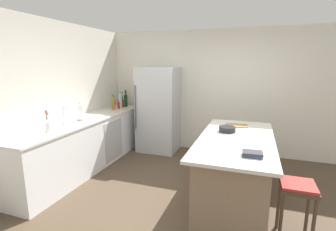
{
  "coord_description": "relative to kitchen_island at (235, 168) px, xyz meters",
  "views": [
    {
      "loc": [
        0.74,
        -3.09,
        1.89
      ],
      "look_at": [
        -0.67,
        0.95,
        1.0
      ],
      "focal_mm": 26.51,
      "sensor_mm": 36.0,
      "label": 1
    }
  ],
  "objects": [
    {
      "name": "flower_vase",
      "position": [
        -2.6,
        -0.68,
        0.57
      ],
      "size": [
        0.08,
        0.08,
        0.32
      ],
      "color": "silver",
      "rests_on": "counter_run_left"
    },
    {
      "name": "gin_bottle",
      "position": [
        -2.72,
        1.71,
        0.59
      ],
      "size": [
        0.07,
        0.07,
        0.33
      ],
      "color": "#8CB79E",
      "rests_on": "counter_run_left"
    },
    {
      "name": "wall_left",
      "position": [
        -3.01,
        -0.29,
        0.84
      ],
      "size": [
        0.1,
        6.0,
        2.6
      ],
      "primitive_type": "cube",
      "color": "silver",
      "rests_on": "ground_plane"
    },
    {
      "name": "hot_sauce_bottle",
      "position": [
        -2.6,
        1.33,
        0.55
      ],
      "size": [
        0.04,
        0.04,
        0.2
      ],
      "color": "red",
      "rests_on": "counter_run_left"
    },
    {
      "name": "wine_bottle",
      "position": [
        -2.58,
        1.62,
        0.62
      ],
      "size": [
        0.07,
        0.07,
        0.38
      ],
      "color": "#19381E",
      "rests_on": "counter_run_left"
    },
    {
      "name": "syrup_bottle",
      "position": [
        -2.61,
        1.52,
        0.56
      ],
      "size": [
        0.07,
        0.07,
        0.23
      ],
      "color": "#5B3319",
      "rests_on": "counter_run_left"
    },
    {
      "name": "vinegar_bottle",
      "position": [
        -2.61,
        1.14,
        0.59
      ],
      "size": [
        0.05,
        0.05,
        0.3
      ],
      "color": "#994C23",
      "rests_on": "counter_run_left"
    },
    {
      "name": "sink_faucet",
      "position": [
        -2.69,
        -0.23,
        0.62
      ],
      "size": [
        0.15,
        0.05,
        0.3
      ],
      "color": "silver",
      "rests_on": "counter_run_left"
    },
    {
      "name": "refrigerator",
      "position": [
        -1.76,
        1.57,
        0.45
      ],
      "size": [
        0.84,
        0.71,
        1.82
      ],
      "color": "#B7BABF",
      "rests_on": "ground_plane"
    },
    {
      "name": "wall_rear",
      "position": [
        -0.56,
        1.96,
        0.84
      ],
      "size": [
        6.0,
        0.1,
        2.6
      ],
      "primitive_type": "cube",
      "color": "silver",
      "rests_on": "ground_plane"
    },
    {
      "name": "bar_stool",
      "position": [
        0.69,
        -0.66,
        0.08
      ],
      "size": [
        0.36,
        0.36,
        0.66
      ],
      "color": "#473828",
      "rests_on": "ground_plane"
    },
    {
      "name": "ground_plane",
      "position": [
        -0.56,
        -0.29,
        -0.46
      ],
      "size": [
        7.2,
        7.2,
        0.0
      ],
      "primitive_type": "plane",
      "color": "#4C3D2D"
    },
    {
      "name": "kitchen_island",
      "position": [
        0.0,
        0.0,
        0.0
      ],
      "size": [
        0.98,
        2.11,
        0.91
      ],
      "color": "#8E755B",
      "rests_on": "ground_plane"
    },
    {
      "name": "cookbook_stack",
      "position": [
        0.21,
        -0.67,
        0.47
      ],
      "size": [
        0.22,
        0.17,
        0.05
      ],
      "color": "#334770",
      "rests_on": "kitchen_island"
    },
    {
      "name": "paper_towel_roll",
      "position": [
        -2.64,
        0.1,
        0.6
      ],
      "size": [
        0.14,
        0.14,
        0.31
      ],
      "color": "gray",
      "rests_on": "counter_run_left"
    },
    {
      "name": "mixing_bowl",
      "position": [
        -0.15,
        0.26,
        0.49
      ],
      "size": [
        0.25,
        0.25,
        0.08
      ],
      "color": "black",
      "rests_on": "kitchen_island"
    },
    {
      "name": "soda_bottle",
      "position": [
        -2.62,
        1.43,
        0.61
      ],
      "size": [
        0.08,
        0.08,
        0.36
      ],
      "color": "silver",
      "rests_on": "counter_run_left"
    },
    {
      "name": "counter_run_left",
      "position": [
        -2.64,
        0.22,
        0.01
      ],
      "size": [
        0.66,
        3.2,
        0.93
      ],
      "color": "white",
      "rests_on": "ground_plane"
    },
    {
      "name": "olive_oil_bottle",
      "position": [
        -2.68,
        1.23,
        0.59
      ],
      "size": [
        0.06,
        0.06,
        0.32
      ],
      "color": "olive",
      "rests_on": "counter_run_left"
    },
    {
      "name": "cutting_board",
      "position": [
        -0.05,
        0.66,
        0.46
      ],
      "size": [
        0.37,
        0.26,
        0.02
      ],
      "color": "#9E7042",
      "rests_on": "kitchen_island"
    }
  ]
}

